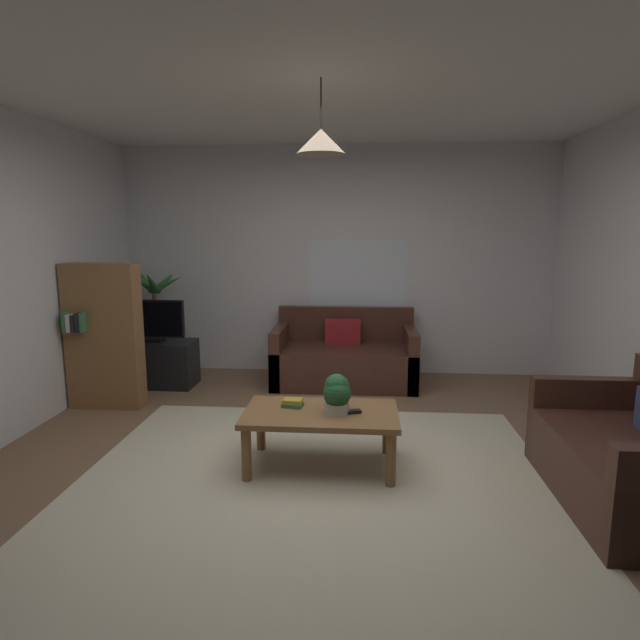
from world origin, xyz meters
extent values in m
cube|color=brown|center=(0.00, 0.00, -0.01)|extent=(5.05, 5.43, 0.02)
cube|color=beige|center=(0.00, -0.20, 0.00)|extent=(3.28, 2.99, 0.01)
cube|color=silver|center=(0.00, 2.75, 1.34)|extent=(5.17, 0.06, 2.68)
cube|color=white|center=(0.00, 0.00, 2.69)|extent=(5.05, 5.43, 0.02)
cube|color=white|center=(0.27, 2.72, 1.13)|extent=(1.15, 0.01, 0.92)
cube|color=#47281E|center=(0.13, 2.19, 0.21)|extent=(1.57, 0.86, 0.42)
cube|color=#47281E|center=(0.13, 2.56, 0.62)|extent=(1.57, 0.12, 0.40)
cube|color=#47281E|center=(-0.60, 2.19, 0.32)|extent=(0.12, 0.86, 0.64)
cube|color=#47281E|center=(0.85, 2.19, 0.32)|extent=(0.12, 0.86, 0.64)
cube|color=maroon|center=(0.10, 2.38, 0.56)|extent=(0.41, 0.14, 0.28)
cube|color=#47281E|center=(2.00, -0.29, 0.21)|extent=(0.86, 1.37, 0.42)
cube|color=#47281E|center=(2.00, 0.34, 0.32)|extent=(0.86, 0.12, 0.64)
cube|color=olive|center=(0.02, 0.09, 0.40)|extent=(1.10, 0.64, 0.04)
cylinder|color=olive|center=(-0.47, -0.17, 0.19)|extent=(0.07, 0.07, 0.38)
cylinder|color=olive|center=(0.51, -0.17, 0.19)|extent=(0.07, 0.07, 0.38)
cylinder|color=olive|center=(-0.47, 0.35, 0.19)|extent=(0.07, 0.07, 0.38)
cylinder|color=olive|center=(0.51, 0.35, 0.19)|extent=(0.07, 0.07, 0.38)
cube|color=#387247|center=(-0.19, 0.16, 0.44)|extent=(0.16, 0.13, 0.03)
cube|color=gold|center=(-0.19, 0.17, 0.46)|extent=(0.15, 0.11, 0.03)
cube|color=black|center=(0.23, 0.05, 0.43)|extent=(0.17, 0.10, 0.02)
cylinder|color=beige|center=(0.13, 0.05, 0.46)|extent=(0.18, 0.18, 0.08)
sphere|color=#235B2D|center=(0.14, 0.05, 0.57)|extent=(0.20, 0.20, 0.20)
sphere|color=#235B2D|center=(0.14, 0.07, 0.62)|extent=(0.18, 0.18, 0.18)
cube|color=black|center=(-1.97, 1.97, 0.25)|extent=(0.90, 0.44, 0.50)
cube|color=black|center=(-1.97, 1.95, 0.76)|extent=(0.73, 0.05, 0.41)
cube|color=black|center=(-1.97, 1.92, 0.76)|extent=(0.69, 0.00, 0.37)
cube|color=black|center=(-1.97, 1.95, 0.52)|extent=(0.24, 0.16, 0.04)
cylinder|color=brown|center=(-2.12, 2.43, 0.15)|extent=(0.32, 0.32, 0.30)
cylinder|color=brown|center=(-2.12, 2.43, 0.66)|extent=(0.05, 0.05, 0.72)
cone|color=#2D6B33|center=(-1.96, 2.45, 1.09)|extent=(0.38, 0.13, 0.24)
cone|color=#2D6B33|center=(-2.04, 2.63, 1.11)|extent=(0.23, 0.45, 0.32)
cone|color=#2D6B33|center=(-2.29, 2.53, 1.14)|extent=(0.41, 0.32, 0.36)
cone|color=#2D6B33|center=(-2.31, 2.34, 1.18)|extent=(0.46, 0.30, 0.43)
cone|color=#2D6B33|center=(-2.07, 2.24, 1.13)|extent=(0.18, 0.43, 0.33)
cube|color=olive|center=(-2.15, 1.24, 0.70)|extent=(0.70, 0.22, 1.40)
cube|color=#387247|center=(-2.44, 1.12, 0.87)|extent=(0.03, 0.16, 0.19)
cube|color=beige|center=(-2.39, 1.12, 0.85)|extent=(0.04, 0.16, 0.16)
cube|color=black|center=(-2.35, 1.12, 0.85)|extent=(0.04, 0.16, 0.16)
cube|color=black|center=(-2.31, 1.12, 0.86)|extent=(0.04, 0.16, 0.18)
cube|color=#387247|center=(-2.27, 1.12, 0.86)|extent=(0.03, 0.16, 0.18)
cylinder|color=black|center=(0.02, 0.09, 2.52)|extent=(0.01, 0.01, 0.32)
cone|color=tan|center=(0.02, 0.09, 2.28)|extent=(0.33, 0.33, 0.16)
camera|label=1|loc=(0.30, -3.49, 1.71)|focal=29.34mm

